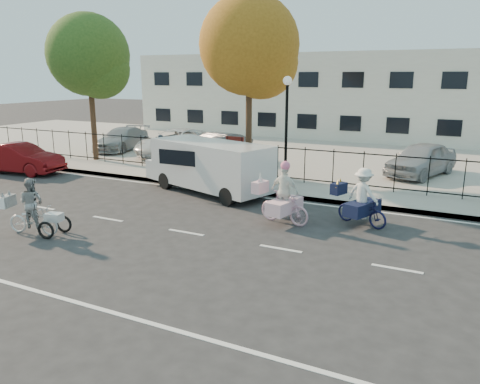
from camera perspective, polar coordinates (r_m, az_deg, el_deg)
The scene contains 21 objects.
ground at distance 13.96m, azimuth -6.59°, elevation -4.93°, with size 120.00×120.00×0.00m, color #333334.
road_markings at distance 13.96m, azimuth -6.59°, elevation -4.91°, with size 60.00×9.52×0.01m, color silver, non-canonical shape.
curb at distance 18.20m, azimuth 2.05°, elevation -0.07°, with size 60.00×0.10×0.15m, color #A8A399.
sidewalk at distance 19.13m, azimuth 3.35°, elevation 0.62°, with size 60.00×2.20×0.15m, color #A8A399.
parking_lot at distance 27.39m, azimuth 10.71°, elevation 4.52°, with size 60.00×15.60×0.15m, color #A8A399.
iron_fence at distance 19.96m, azimuth 4.62°, elevation 3.59°, with size 58.00×0.06×1.50m, color black, non-canonical shape.
building at distance 36.79m, azimuth 15.30°, elevation 11.26°, with size 34.00×10.00×6.00m, color silver.
lamppost at distance 19.12m, azimuth 5.71°, elevation 9.79°, with size 0.36×0.36×4.33m.
street_sign at distance 20.26m, azimuth -0.65°, elevation 5.28°, with size 0.85×0.06×1.80m.
zebra_trike at distance 14.85m, azimuth -23.95°, elevation -2.31°, with size 1.96×1.04×1.68m.
unicorn_bike at distance 14.57m, azimuth 5.33°, elevation -1.05°, with size 2.02×1.44×1.99m.
bull_bike at distance 14.86m, azimuth 14.62°, elevation -1.23°, with size 1.99×1.41×1.80m.
white_van at distance 18.32m, azimuth -3.89°, elevation 3.32°, with size 6.09×3.42×2.01m.
red_sedan at distance 24.38m, azimuth -25.29°, elevation 3.72°, with size 1.48×4.24×1.40m, color #630B0E.
pedestrian at distance 22.34m, azimuth -9.57°, elevation 4.79°, with size 0.61×0.40×1.67m, color black.
lot_car_a at distance 28.95m, azimuth -14.22°, elevation 6.30°, with size 1.83×4.49×1.30m, color #969A9D.
lot_car_b at distance 26.35m, azimuth -7.76°, elevation 6.02°, with size 2.40×5.21×1.45m, color white.
lot_car_c at distance 24.02m, azimuth -3.03°, elevation 5.36°, with size 1.54×4.43×1.46m, color #494B50.
lot_car_d at distance 22.33m, azimuth 21.23°, elevation 3.76°, with size 1.74×4.32×1.47m, color #9EA1A6.
tree_west at distance 25.66m, azimuth -17.65°, elevation 15.21°, with size 4.13×4.13×7.57m.
tree_mid at distance 21.03m, azimuth 1.54°, elevation 16.92°, with size 4.33×4.33×7.94m.
Camera 1 is at (7.26, -11.03, 4.54)m, focal length 35.00 mm.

